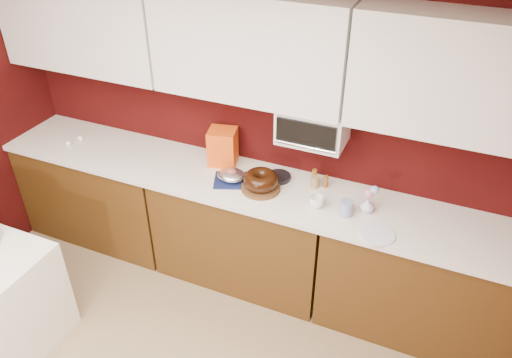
{
  "coord_description": "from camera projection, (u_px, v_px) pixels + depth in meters",
  "views": [
    {
      "loc": [
        1.27,
        -0.77,
        2.92
      ],
      "look_at": [
        0.15,
        1.84,
        1.02
      ],
      "focal_mm": 35.0,
      "sensor_mm": 36.0,
      "label": 1
    }
  ],
  "objects": [
    {
      "name": "base_cabinet_right",
      "position": [
        420.0,
        281.0,
        3.43
      ],
      "size": [
        1.31,
        0.58,
        0.86
      ],
      "primitive_type": "cube",
      "color": "#4B2E0F",
      "rests_on": "floor"
    },
    {
      "name": "upper_cabinet_right",
      "position": [
        471.0,
        79.0,
        2.75
      ],
      "size": [
        1.31,
        0.33,
        0.7
      ],
      "primitive_type": "cube",
      "color": "white",
      "rests_on": "wall_back"
    },
    {
      "name": "flower_pink",
      "position": [
        369.0,
        193.0,
        3.23
      ],
      "size": [
        0.06,
        0.06,
        0.06
      ],
      "primitive_type": "sphere",
      "color": "pink",
      "rests_on": "flower_vase"
    },
    {
      "name": "bundt_cake",
      "position": [
        261.0,
        180.0,
        3.48
      ],
      "size": [
        0.28,
        0.28,
        0.1
      ],
      "primitive_type": "torus",
      "rotation": [
        0.0,
        0.0,
        0.17
      ],
      "color": "black",
      "rests_on": "cake_base"
    },
    {
      "name": "coffee_mug",
      "position": [
        317.0,
        201.0,
        3.33
      ],
      "size": [
        0.12,
        0.12,
        0.1
      ],
      "primitive_type": "imported",
      "rotation": [
        0.0,
        0.0,
        0.55
      ],
      "color": "white",
      "rests_on": "countertop"
    },
    {
      "name": "cake_base",
      "position": [
        261.0,
        188.0,
        3.51
      ],
      "size": [
        0.33,
        0.33,
        0.03
      ],
      "primitive_type": "cylinder",
      "rotation": [
        0.0,
        0.0,
        -0.23
      ],
      "color": "brown",
      "rests_on": "countertop"
    },
    {
      "name": "egg_left",
      "position": [
        68.0,
        143.0,
        4.03
      ],
      "size": [
        0.06,
        0.04,
        0.04
      ],
      "primitive_type": "ellipsoid",
      "rotation": [
        0.0,
        0.0,
        0.05
      ],
      "color": "white",
      "rests_on": "countertop"
    },
    {
      "name": "base_cabinet_center",
      "position": [
        244.0,
        231.0,
        3.87
      ],
      "size": [
        1.31,
        0.58,
        0.86
      ],
      "primitive_type": "cube",
      "color": "#4B2E0F",
      "rests_on": "floor"
    },
    {
      "name": "upper_cabinet_left",
      "position": [
        83.0,
        22.0,
        3.63
      ],
      "size": [
        1.31,
        0.33,
        0.7
      ],
      "primitive_type": "cube",
      "color": "white",
      "rests_on": "wall_back"
    },
    {
      "name": "upper_cabinet_center",
      "position": [
        250.0,
        47.0,
        3.19
      ],
      "size": [
        1.31,
        0.33,
        0.7
      ],
      "primitive_type": "cube",
      "color": "white",
      "rests_on": "wall_back"
    },
    {
      "name": "wall_back",
      "position": [
        260.0,
        120.0,
        3.65
      ],
      "size": [
        4.0,
        0.02,
        2.5
      ],
      "primitive_type": "cube",
      "color": "#370807",
      "rests_on": "floor"
    },
    {
      "name": "dark_pan",
      "position": [
        278.0,
        177.0,
        3.63
      ],
      "size": [
        0.21,
        0.21,
        0.03
      ],
      "primitive_type": "cylinder",
      "rotation": [
        0.0,
        0.0,
        -0.21
      ],
      "color": "black",
      "rests_on": "countertop"
    },
    {
      "name": "countertop",
      "position": [
        243.0,
        183.0,
        3.62
      ],
      "size": [
        4.0,
        0.62,
        0.04
      ],
      "primitive_type": "cube",
      "color": "white",
      "rests_on": "base_cabinet_center"
    },
    {
      "name": "blue_jar",
      "position": [
        346.0,
        208.0,
        3.25
      ],
      "size": [
        0.11,
        0.11,
        0.11
      ],
      "primitive_type": "cylinder",
      "rotation": [
        0.0,
        0.0,
        -0.33
      ],
      "color": "navy",
      "rests_on": "countertop"
    },
    {
      "name": "china_plate",
      "position": [
        378.0,
        235.0,
        3.1
      ],
      "size": [
        0.22,
        0.22,
        0.01
      ],
      "primitive_type": "cylinder",
      "rotation": [
        0.0,
        0.0,
        0.02
      ],
      "color": "white",
      "rests_on": "countertop"
    },
    {
      "name": "toaster_oven",
      "position": [
        313.0,
        124.0,
        3.32
      ],
      "size": [
        0.45,
        0.3,
        0.25
      ],
      "primitive_type": "cube",
      "color": "white",
      "rests_on": "upper_cabinet_center"
    },
    {
      "name": "egg_right",
      "position": [
        80.0,
        138.0,
        4.1
      ],
      "size": [
        0.07,
        0.06,
        0.04
      ],
      "primitive_type": "ellipsoid",
      "rotation": [
        0.0,
        0.0,
        -0.41
      ],
      "color": "white",
      "rests_on": "countertop"
    },
    {
      "name": "paper_cup",
      "position": [
        315.0,
        182.0,
        3.52
      ],
      "size": [
        0.07,
        0.07,
        0.08
      ],
      "primitive_type": "cylinder",
      "rotation": [
        0.0,
        0.0,
        -0.35
      ],
      "color": "olive",
      "rests_on": "countertop"
    },
    {
      "name": "foil_ham_nest",
      "position": [
        231.0,
        175.0,
        3.58
      ],
      "size": [
        0.21,
        0.18,
        0.08
      ],
      "primitive_type": "ellipsoid",
      "rotation": [
        0.0,
        0.0,
        0.04
      ],
      "color": "white",
      "rests_on": "navy_towel"
    },
    {
      "name": "flower_vase",
      "position": [
        367.0,
        205.0,
        3.28
      ],
      "size": [
        0.09,
        0.09,
        0.11
      ],
      "primitive_type": "imported",
      "rotation": [
        0.0,
        0.0,
        0.29
      ],
      "color": "silver",
      "rests_on": "countertop"
    },
    {
      "name": "toaster_oven_handle",
      "position": [
        304.0,
        146.0,
        3.23
      ],
      "size": [
        0.42,
        0.02,
        0.02
      ],
      "primitive_type": "cylinder",
      "rotation": [
        0.0,
        1.57,
        0.0
      ],
      "color": "silver",
      "rests_on": "toaster_oven"
    },
    {
      "name": "amber_bottle_tall",
      "position": [
        314.0,
        177.0,
        3.55
      ],
      "size": [
        0.04,
        0.04,
        0.12
      ],
      "primitive_type": "cylinder",
      "rotation": [
        0.0,
        0.0,
        -0.21
      ],
      "color": "brown",
      "rests_on": "countertop"
    },
    {
      "name": "pandoro_box",
      "position": [
        223.0,
        147.0,
        3.75
      ],
      "size": [
        0.24,
        0.23,
        0.28
      ],
      "primitive_type": "cube",
      "rotation": [
        0.0,
        0.0,
        0.23
      ],
      "color": "red",
      "rests_on": "countertop"
    },
    {
      "name": "roasted_ham",
      "position": [
        231.0,
        172.0,
        3.56
      ],
      "size": [
        0.1,
        0.1,
        0.06
      ],
      "primitive_type": "ellipsoid",
      "rotation": [
        0.0,
        0.0,
        -0.27
      ],
      "color": "#A15349",
      "rests_on": "foil_ham_nest"
    },
    {
      "name": "flower_blue",
      "position": [
        375.0,
        190.0,
        3.22
      ],
      "size": [
        0.06,
        0.06,
        0.06
      ],
      "primitive_type": "sphere",
      "color": "#8FB2E5",
      "rests_on": "flower_vase"
    },
    {
      "name": "base_cabinet_left",
      "position": [
        103.0,
        192.0,
        4.31
      ],
      "size": [
        1.31,
        0.58,
        0.86
      ],
      "primitive_type": "cube",
      "color": "#4B2E0F",
      "rests_on": "floor"
    },
    {
      "name": "navy_towel",
      "position": [
        232.0,
        180.0,
        3.6
      ],
      "size": [
        0.31,
        0.29,
        0.02
      ],
      "primitive_type": "cube",
      "rotation": [
        0.0,
        0.0,
        0.37
      ],
      "color": "#131C47",
      "rests_on": "countertop"
    },
    {
      "name": "amber_bottle",
      "position": [
        326.0,
        182.0,
        3.52
      ],
      "size": [
        0.04,
        0.04,
        0.09
      ],
      "primitive_type": "cylinder",
      "rotation": [
        0.0,
        0.0,
        0.13
      ],
      "color": "brown",
      "rests_on": "countertop"
    },
    {
      "name": "toaster_oven_door",
      "position": [
        306.0,
        135.0,
        3.2
      ],
      "size": [
        0.4,
        0.02,
        0.18
      ],
      "primitive_type": "cube",
      "color": "black",
      "rests_on": "toaster_oven"
    }
  ]
}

